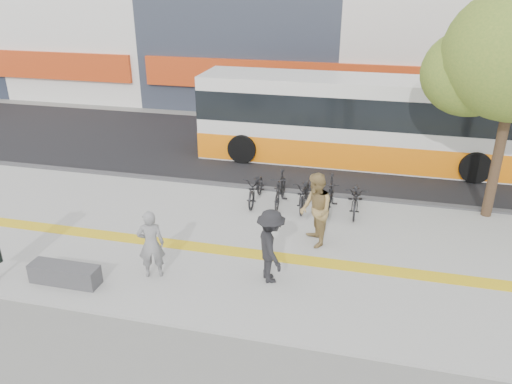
% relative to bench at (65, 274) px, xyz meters
% --- Properties ---
extents(ground, '(120.00, 120.00, 0.00)m').
position_rel_bench_xyz_m(ground, '(2.60, 1.20, -0.30)').
color(ground, slate).
rests_on(ground, ground).
extents(sidewalk, '(40.00, 7.00, 0.08)m').
position_rel_bench_xyz_m(sidewalk, '(2.60, 2.70, -0.27)').
color(sidewalk, gray).
rests_on(sidewalk, ground).
extents(tactile_strip, '(40.00, 0.45, 0.01)m').
position_rel_bench_xyz_m(tactile_strip, '(2.60, 2.20, -0.22)').
color(tactile_strip, gold).
rests_on(tactile_strip, sidewalk).
extents(street, '(40.00, 8.00, 0.06)m').
position_rel_bench_xyz_m(street, '(2.60, 10.20, -0.28)').
color(street, black).
rests_on(street, ground).
extents(curb, '(40.00, 0.25, 0.14)m').
position_rel_bench_xyz_m(curb, '(2.60, 6.20, -0.23)').
color(curb, '#373739').
rests_on(curb, ground).
extents(bench, '(1.60, 0.45, 0.45)m').
position_rel_bench_xyz_m(bench, '(0.00, 0.00, 0.00)').
color(bench, '#373739').
rests_on(bench, sidewalk).
extents(bus, '(11.44, 2.71, 3.05)m').
position_rel_bench_xyz_m(bus, '(5.82, 9.70, 1.19)').
color(bus, silver).
rests_on(bus, street).
extents(bicycle_row, '(3.61, 1.75, 1.01)m').
position_rel_bench_xyz_m(bicycle_row, '(4.63, 5.20, 0.25)').
color(bicycle_row, black).
rests_on(bicycle_row, sidewalk).
extents(seated_woman, '(0.70, 0.58, 1.64)m').
position_rel_bench_xyz_m(seated_woman, '(1.80, 0.75, 0.60)').
color(seated_woman, black).
rests_on(seated_woman, sidewalk).
extents(pedestrian_tan, '(1.03, 1.14, 1.92)m').
position_rel_bench_xyz_m(pedestrian_tan, '(5.20, 3.07, 0.74)').
color(pedestrian_tan, olive).
rests_on(pedestrian_tan, sidewalk).
extents(pedestrian_dark, '(1.09, 1.29, 1.74)m').
position_rel_bench_xyz_m(pedestrian_dark, '(4.45, 1.21, 0.64)').
color(pedestrian_dark, black).
rests_on(pedestrian_dark, sidewalk).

